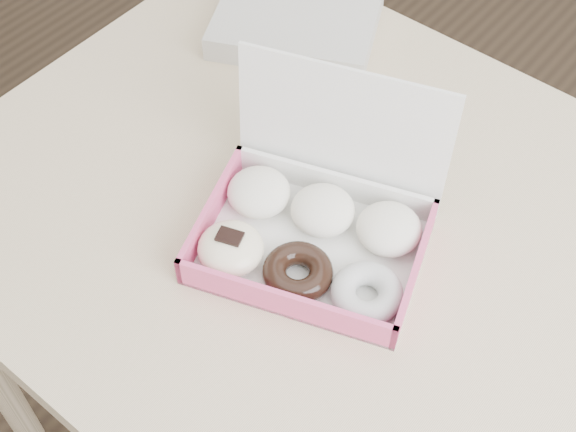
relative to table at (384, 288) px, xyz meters
The scene contains 3 objects.
table is the anchor object (origin of this frame).
donut_box 0.15m from the table, 152.24° to the right, with size 0.33×0.30×0.20m.
newspapers 0.45m from the table, 143.99° to the left, with size 0.24×0.20×0.04m, color beige.
Camera 1 is at (0.26, -0.53, 1.56)m, focal length 50.00 mm.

